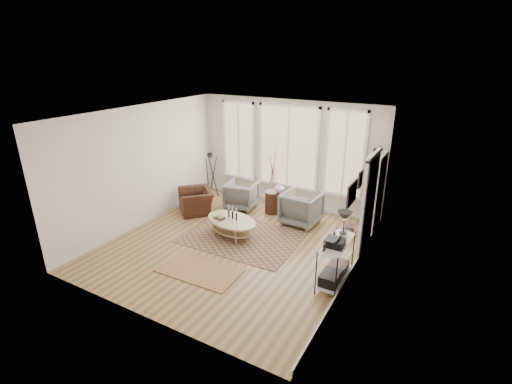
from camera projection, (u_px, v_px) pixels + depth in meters
The scene contains 17 objects.
room at pixel (235, 185), 7.79m from camera, with size 5.50×5.54×2.90m.
bay_window at pixel (288, 149), 9.92m from camera, with size 4.14×0.12×2.24m.
door at pixel (369, 203), 7.64m from camera, with size 0.09×1.06×2.22m.
bookcase at pixel (373, 193), 8.64m from camera, with size 0.31×0.85×2.06m.
low_shelf at pixel (336, 258), 6.77m from camera, with size 0.38×1.08×1.30m.
wall_art at pixel (354, 190), 6.22m from camera, with size 0.04×0.88×0.44m.
rug_main at pixel (243, 237), 8.60m from camera, with size 2.59×1.94×0.01m, color brown.
rug_runner at pixel (200, 270), 7.30m from camera, with size 1.61×0.89×0.01m, color brown.
coffee_table at pixel (231, 223), 8.56m from camera, with size 1.51×1.16×0.61m.
armchair_left at pixel (241, 195), 10.12m from camera, with size 0.79×0.81×0.74m, color slate.
armchair_right at pixel (302, 208), 9.18m from camera, with size 0.87×0.90×0.82m, color slate.
side_table at pixel (273, 184), 9.65m from camera, with size 0.40×0.40×1.68m.
vase at pixel (279, 188), 9.65m from camera, with size 0.24×0.24×0.25m, color silver.
accent_chair at pixel (196, 201), 9.90m from camera, with size 0.94×0.82×0.61m, color #3B1F14.
tripod_camera at pixel (211, 177), 10.78m from camera, with size 0.47×0.47×1.34m.
book_stack_near at pixel (349, 229), 8.83m from camera, with size 0.21×0.26×0.17m, color brown.
book_stack_far at pixel (346, 234), 8.58m from camera, with size 0.20×0.25×0.16m, color brown.
Camera 1 is at (3.99, -6.15, 4.05)m, focal length 26.00 mm.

